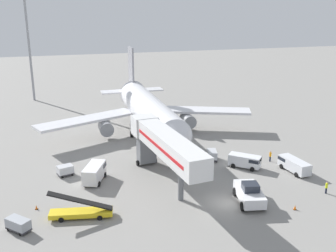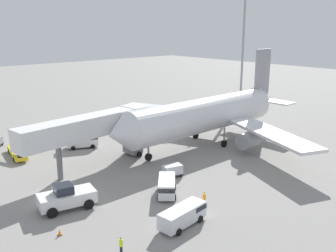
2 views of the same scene
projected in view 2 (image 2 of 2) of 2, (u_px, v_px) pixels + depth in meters
ground_plane at (61, 198)px, 42.49m from camera, size 300.00×300.00×0.00m
airplane_at_gate at (208, 114)px, 60.86m from camera, size 40.16×37.44×14.63m
jet_bridge at (96, 127)px, 50.34m from camera, size 5.61×19.94×7.39m
pushback_tug at (67, 197)px, 39.69m from camera, size 3.83×6.23×2.71m
belt_loader_truck at (17, 151)px, 55.69m from camera, size 7.28×2.90×3.33m
service_van_far_center at (167, 186)px, 42.85m from camera, size 4.68×4.47×1.91m
service_van_near_center at (83, 139)px, 59.72m from camera, size 3.77×5.21×2.31m
service_van_far_right at (184, 214)px, 36.45m from camera, size 2.53×5.47×1.86m
baggage_cart_outer_right at (87, 134)px, 64.48m from camera, size 2.45×2.04×1.46m
baggage_cart_mid_left at (172, 170)px, 48.20m from camera, size 1.92×2.70×1.55m
ground_crew_worker_foreground at (204, 199)px, 40.17m from camera, size 0.41×0.41×1.69m
ground_crew_worker_midground at (121, 245)px, 31.76m from camera, size 0.38×0.38×1.62m
safety_cone_alpha at (60, 233)px, 34.77m from camera, size 0.37×0.37×0.57m
safety_cone_bravo at (27, 143)px, 61.58m from camera, size 0.34×0.34×0.53m
apron_light_mast at (244, 22)px, 94.81m from camera, size 2.40×2.40×28.53m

